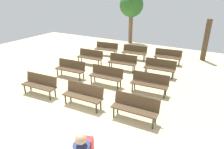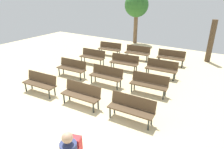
# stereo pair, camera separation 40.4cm
# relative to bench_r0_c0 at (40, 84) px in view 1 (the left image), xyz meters

# --- Properties ---
(ground_plane) EXTENTS (24.00, 24.00, 0.00)m
(ground_plane) POSITION_rel_bench_r0_c0_xyz_m (2.25, -1.45, -0.50)
(ground_plane) COLOR beige
(bench_r0_c0) EXTENTS (1.63, 0.60, 0.87)m
(bench_r0_c0) POSITION_rel_bench_r0_c0_xyz_m (0.00, 0.00, 0.00)
(bench_r0_c0) COLOR #4C3823
(bench_r0_c0) RESTS_ON ground_plane
(bench_r0_c1) EXTENTS (1.62, 0.57, 0.87)m
(bench_r0_c1) POSITION_rel_bench_r0_c0_xyz_m (2.17, 0.16, 0.00)
(bench_r0_c1) COLOR #4C3823
(bench_r0_c1) RESTS_ON ground_plane
(bench_r0_c2) EXTENTS (1.62, 0.57, 0.87)m
(bench_r0_c2) POSITION_rel_bench_r0_c0_xyz_m (4.24, 0.31, 0.00)
(bench_r0_c2) COLOR #4C3823
(bench_r0_c2) RESTS_ON ground_plane
(bench_r1_c0) EXTENTS (1.63, 0.58, 0.87)m
(bench_r1_c0) POSITION_rel_bench_r0_c0_xyz_m (-0.09, 2.08, 0.00)
(bench_r1_c0) COLOR #4C3823
(bench_r1_c0) RESTS_ON ground_plane
(bench_r1_c1) EXTENTS (1.62, 0.56, 0.87)m
(bench_r1_c1) POSITION_rel_bench_r0_c0_xyz_m (1.98, 2.18, 0.00)
(bench_r1_c1) COLOR #4C3823
(bench_r1_c1) RESTS_ON ground_plane
(bench_r1_c2) EXTENTS (1.63, 0.60, 0.87)m
(bench_r1_c2) POSITION_rel_bench_r0_c0_xyz_m (4.02, 2.41, 0.00)
(bench_r1_c2) COLOR #4C3823
(bench_r1_c2) RESTS_ON ground_plane
(bench_r2_c0) EXTENTS (1.62, 0.57, 0.87)m
(bench_r2_c0) POSITION_rel_bench_r0_c0_xyz_m (-0.33, 4.16, 0.00)
(bench_r2_c0) COLOR #4C3823
(bench_r2_c0) RESTS_ON ground_plane
(bench_r2_c1) EXTENTS (1.64, 0.64, 0.87)m
(bench_r2_c1) POSITION_rel_bench_r0_c0_xyz_m (1.79, 4.28, 0.00)
(bench_r2_c1) COLOR #4C3823
(bench_r2_c1) RESTS_ON ground_plane
(bench_r2_c2) EXTENTS (1.63, 0.58, 0.87)m
(bench_r2_c2) POSITION_rel_bench_r0_c0_xyz_m (3.87, 4.44, 0.00)
(bench_r2_c2) COLOR #4C3823
(bench_r2_c2) RESTS_ON ground_plane
(bench_r3_c0) EXTENTS (1.64, 0.64, 0.87)m
(bench_r3_c0) POSITION_rel_bench_r0_c0_xyz_m (-0.40, 6.19, 0.00)
(bench_r3_c0) COLOR #4C3823
(bench_r3_c0) RESTS_ON ground_plane
(bench_r3_c1) EXTENTS (1.64, 0.62, 0.87)m
(bench_r3_c1) POSITION_rel_bench_r0_c0_xyz_m (1.61, 6.37, 0.00)
(bench_r3_c1) COLOR #4C3823
(bench_r3_c1) RESTS_ON ground_plane
(bench_r3_c2) EXTENTS (1.64, 0.64, 0.87)m
(bench_r3_c2) POSITION_rel_bench_r0_c0_xyz_m (3.75, 6.54, 0.00)
(bench_r3_c2) COLOR #4C3823
(bench_r3_c2) RESTS_ON ground_plane
(tree_0) EXTENTS (1.92, 1.92, 4.07)m
(tree_0) POSITION_rel_bench_r0_c0_xyz_m (-0.47, 10.33, 2.53)
(tree_0) COLOR brown
(tree_0) RESTS_ON ground_plane
(tree_1) EXTENTS (0.33, 0.33, 2.59)m
(tree_1) POSITION_rel_bench_r0_c0_xyz_m (5.57, 8.37, 0.79)
(tree_1) COLOR #4C3A28
(tree_1) RESTS_ON ground_plane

